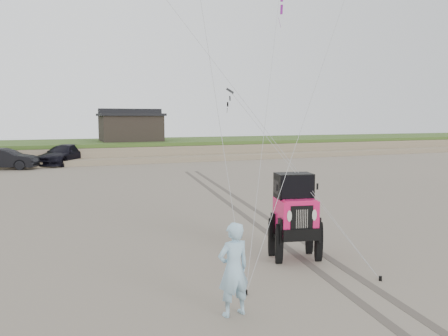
{
  "coord_description": "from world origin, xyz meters",
  "views": [
    {
      "loc": [
        -6.04,
        -9.06,
        4.09
      ],
      "look_at": [
        -1.18,
        3.0,
        2.6
      ],
      "focal_mm": 35.0,
      "sensor_mm": 36.0,
      "label": 1
    }
  ],
  "objects_px": {
    "man": "(233,269)",
    "truck_b": "(5,159)",
    "truck_c": "(64,155)",
    "jeep": "(295,225)",
    "cabin": "(131,126)"
  },
  "relations": [
    {
      "from": "jeep",
      "to": "man",
      "type": "height_order",
      "value": "jeep"
    },
    {
      "from": "truck_b",
      "to": "jeep",
      "type": "distance_m",
      "value": 29.92
    },
    {
      "from": "cabin",
      "to": "jeep",
      "type": "distance_m",
      "value": 35.47
    },
    {
      "from": "truck_b",
      "to": "truck_c",
      "type": "distance_m",
      "value": 5.01
    },
    {
      "from": "cabin",
      "to": "truck_b",
      "type": "bearing_deg",
      "value": -147.92
    },
    {
      "from": "truck_c",
      "to": "jeep",
      "type": "bearing_deg",
      "value": -45.77
    },
    {
      "from": "cabin",
      "to": "truck_c",
      "type": "xyz_separation_m",
      "value": [
        -6.78,
        -5.05,
        -2.35
      ]
    },
    {
      "from": "truck_b",
      "to": "man",
      "type": "relative_size",
      "value": 2.57
    },
    {
      "from": "truck_c",
      "to": "jeep",
      "type": "distance_m",
      "value": 30.77
    },
    {
      "from": "jeep",
      "to": "man",
      "type": "relative_size",
      "value": 2.71
    },
    {
      "from": "man",
      "to": "jeep",
      "type": "bearing_deg",
      "value": -146.72
    },
    {
      "from": "man",
      "to": "truck_b",
      "type": "bearing_deg",
      "value": -85.47
    },
    {
      "from": "truck_b",
      "to": "truck_c",
      "type": "xyz_separation_m",
      "value": [
        4.57,
        2.06,
        0.04
      ]
    },
    {
      "from": "man",
      "to": "cabin",
      "type": "bearing_deg",
      "value": -104.66
    },
    {
      "from": "truck_b",
      "to": "man",
      "type": "xyz_separation_m",
      "value": [
        6.74,
        -30.95,
        0.15
      ]
    }
  ]
}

